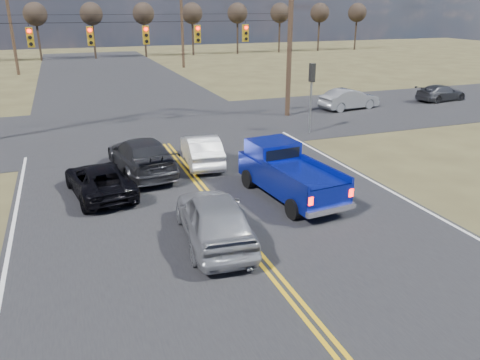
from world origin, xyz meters
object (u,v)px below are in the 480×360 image
object	(u,v)px
cross_car_east_near	(349,99)
cross_car_east_far	(441,93)
pickup_truck	(288,173)
white_car_queue	(202,150)
silver_suv	(214,218)
dgrey_car_queue	(141,156)
black_suv	(99,180)

from	to	relation	value
cross_car_east_near	cross_car_east_far	size ratio (longest dim) A/B	1.03
pickup_truck	white_car_queue	size ratio (longest dim) A/B	1.27
silver_suv	dgrey_car_queue	world-z (taller)	silver_suv
white_car_queue	cross_car_east_near	distance (m)	15.46
dgrey_car_queue	cross_car_east_near	size ratio (longest dim) A/B	1.20
dgrey_car_queue	black_suv	bearing A→B (deg)	41.25
pickup_truck	silver_suv	world-z (taller)	pickup_truck
white_car_queue	dgrey_car_queue	bearing A→B (deg)	10.82
silver_suv	black_suv	distance (m)	5.94
silver_suv	dgrey_car_queue	size ratio (longest dim) A/B	0.89
black_suv	pickup_truck	bearing A→B (deg)	149.45
cross_car_east_near	dgrey_car_queue	bearing A→B (deg)	110.44
silver_suv	cross_car_east_far	size ratio (longest dim) A/B	1.11
black_suv	dgrey_car_queue	distance (m)	2.84
black_suv	dgrey_car_queue	xyz separation A→B (m)	(1.95, 2.06, 0.16)
black_suv	cross_car_east_far	xyz separation A→B (m)	(26.14, 10.62, 0.01)
black_suv	cross_car_east_near	bearing A→B (deg)	-158.35
white_car_queue	cross_car_east_far	xyz separation A→B (m)	(21.44, 8.36, -0.07)
cross_car_east_near	pickup_truck	bearing A→B (deg)	132.14
black_suv	dgrey_car_queue	world-z (taller)	dgrey_car_queue
cross_car_east_far	dgrey_car_queue	bearing A→B (deg)	102.96
silver_suv	cross_car_east_far	world-z (taller)	silver_suv
black_suv	white_car_queue	size ratio (longest dim) A/B	1.05
black_suv	white_car_queue	distance (m)	5.22
black_suv	cross_car_east_far	bearing A→B (deg)	-166.57
black_suv	cross_car_east_near	world-z (taller)	cross_car_east_near
white_car_queue	silver_suv	bearing A→B (deg)	83.30
pickup_truck	white_car_queue	distance (m)	5.30
silver_suv	white_car_queue	xyz separation A→B (m)	(1.75, 7.43, -0.12)
pickup_truck	cross_car_east_far	world-z (taller)	pickup_truck
silver_suv	white_car_queue	size ratio (longest dim) A/B	1.13
silver_suv	dgrey_car_queue	distance (m)	7.29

